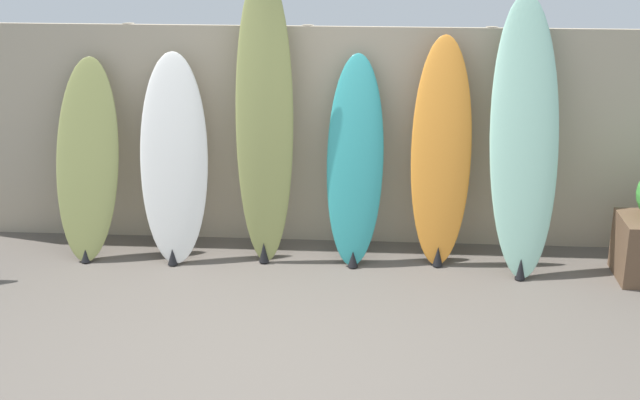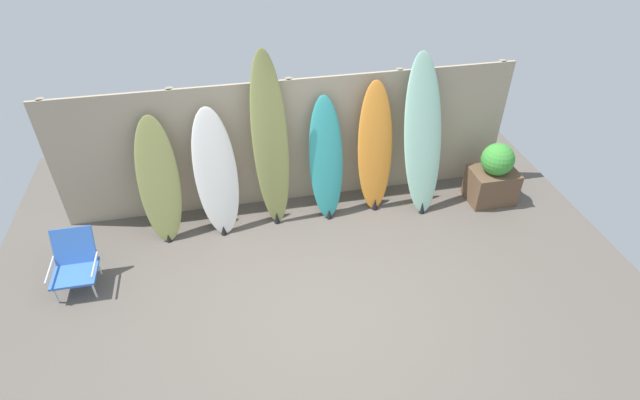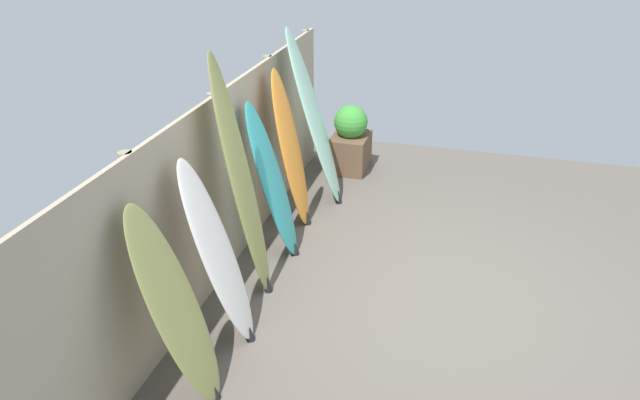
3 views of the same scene
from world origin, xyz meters
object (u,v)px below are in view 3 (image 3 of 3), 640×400
at_px(surfboard_olive_2, 242,181).
at_px(surfboard_olive_0, 176,308).
at_px(surfboard_teal_3, 272,182).
at_px(surfboard_orange_4, 291,151).
at_px(surfboard_white_1, 218,255).
at_px(planter_box, 350,141).
at_px(surfboard_seafoam_5, 315,120).

bearing_deg(surfboard_olive_2, surfboard_olive_0, -177.77).
bearing_deg(surfboard_teal_3, surfboard_orange_4, 1.57).
xyz_separation_m(surfboard_teal_3, surfboard_orange_4, (0.67, 0.02, 0.07)).
bearing_deg(surfboard_white_1, planter_box, -3.42).
height_order(surfboard_white_1, surfboard_teal_3, surfboard_white_1).
distance_m(surfboard_olive_2, planter_box, 3.14).
distance_m(surfboard_teal_3, surfboard_orange_4, 0.67).
distance_m(surfboard_olive_0, surfboard_teal_3, 2.13).
relative_size(surfboard_white_1, surfboard_olive_2, 0.72).
distance_m(surfboard_olive_2, surfboard_orange_4, 1.40).
bearing_deg(planter_box, surfboard_white_1, 176.58).
xyz_separation_m(surfboard_olive_0, surfboard_olive_2, (1.42, 0.06, 0.35)).
bearing_deg(surfboard_white_1, surfboard_seafoam_5, -0.64).
xyz_separation_m(surfboard_olive_2, surfboard_teal_3, (0.71, -0.02, -0.32)).
bearing_deg(planter_box, surfboard_seafoam_5, 169.53).
xyz_separation_m(surfboard_orange_4, planter_box, (1.66, -0.29, -0.47)).
xyz_separation_m(surfboard_teal_3, planter_box, (2.33, -0.27, -0.40)).
bearing_deg(surfboard_olive_2, surfboard_white_1, -174.56).
bearing_deg(surfboard_orange_4, surfboard_teal_3, -178.43).
xyz_separation_m(surfboard_olive_0, surfboard_orange_4, (2.79, 0.05, 0.10)).
distance_m(surfboard_white_1, surfboard_orange_4, 2.09).
bearing_deg(surfboard_teal_3, surfboard_seafoam_5, -3.31).
distance_m(surfboard_seafoam_5, planter_box, 1.24).
bearing_deg(surfboard_olive_0, surfboard_seafoam_5, -0.73).
bearing_deg(planter_box, surfboard_olive_0, 176.95).
distance_m(surfboard_orange_4, planter_box, 1.75).
distance_m(surfboard_teal_3, surfboard_seafoam_5, 1.30).
height_order(surfboard_white_1, surfboard_olive_2, surfboard_olive_2).
height_order(surfboard_olive_2, planter_box, surfboard_olive_2).
bearing_deg(surfboard_white_1, surfboard_olive_0, 178.94).
bearing_deg(surfboard_teal_3, surfboard_olive_0, -179.17).
height_order(surfboard_olive_0, surfboard_teal_3, surfboard_teal_3).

